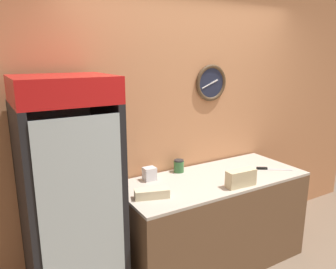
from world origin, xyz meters
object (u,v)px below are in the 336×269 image
Objects in this scene: sandwich_flat_left at (152,193)px; condiment_jar at (179,166)px; napkin_dispenser at (150,174)px; beverage_cooler at (68,190)px; sandwich_stack_middle at (241,174)px; sandwich_stack_bottom at (241,182)px; chefs_knife at (269,169)px.

sandwich_flat_left is 0.63m from condiment_jar.
beverage_cooler is at bearing -168.07° from napkin_dispenser.
sandwich_stack_middle is at bearing -13.25° from sandwich_flat_left.
sandwich_stack_middle is 2.31× the size of napkin_dispenser.
napkin_dispenser is at bearing 65.40° from sandwich_flat_left.
sandwich_stack_middle reaches higher than sandwich_stack_bottom.
sandwich_stack_bottom is 2.31× the size of napkin_dispenser.
chefs_knife is at bearing -17.20° from napkin_dispenser.
condiment_jar is 0.35m from napkin_dispenser.
chefs_knife is at bearing -5.81° from beverage_cooler.
sandwich_stack_middle is at bearing -14.78° from beverage_cooler.
napkin_dispenser is (-0.34, -0.04, 0.00)m from condiment_jar.
condiment_jar reaches higher than sandwich_flat_left.
condiment_jar is at bearing 115.49° from sandwich_stack_middle.
sandwich_stack_middle is 0.90× the size of chefs_knife.
sandwich_flat_left reaches higher than chefs_knife.
sandwich_stack_middle is 0.95× the size of sandwich_flat_left.
beverage_cooler is 6.70× the size of sandwich_stack_middle.
sandwich_stack_bottom is 0.79m from sandwich_flat_left.
sandwich_stack_bottom is at bearing 0.00° from sandwich_stack_middle.
sandwich_stack_middle is 0.80m from sandwich_flat_left.
sandwich_flat_left is (-0.77, 0.18, -0.00)m from sandwich_stack_bottom.
sandwich_flat_left is 0.38m from napkin_dispenser.
sandwich_flat_left is (-0.77, 0.18, -0.07)m from sandwich_stack_middle.
sandwich_flat_left is 2.40× the size of condiment_jar.
beverage_cooler is 0.64m from sandwich_flat_left.
sandwich_flat_left is at bearing 166.75° from sandwich_stack_middle.
sandwich_stack_bottom is 0.81m from napkin_dispenser.
napkin_dispenser reaches higher than sandwich_flat_left.
chefs_knife is (1.91, -0.19, -0.12)m from beverage_cooler.
napkin_dispenser reaches higher than sandwich_stack_bottom.
condiment_jar is at bearing 37.80° from sandwich_flat_left.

